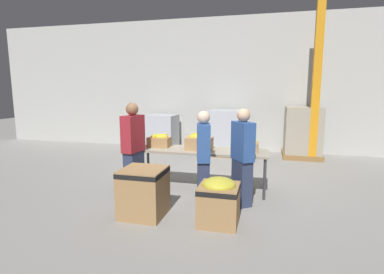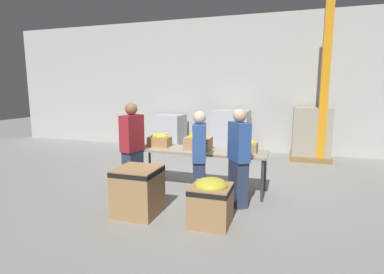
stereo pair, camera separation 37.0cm
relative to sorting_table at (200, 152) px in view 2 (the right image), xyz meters
name	(u,v)px [view 2 (the right image)]	position (x,y,z in m)	size (l,w,h in m)	color
ground_plane	(200,189)	(0.00, 0.00, -0.71)	(30.00, 30.00, 0.00)	gray
wall_back	(236,85)	(0.00, 3.90, 1.29)	(16.00, 0.08, 4.00)	#B7B7B2
sorting_table	(200,152)	(0.00, 0.00, 0.00)	(2.48, 0.72, 0.76)	#9E937F
banana_box_0	(160,140)	(-0.84, 0.06, 0.18)	(0.42, 0.27, 0.26)	#A37A4C
banana_box_1	(198,142)	(-0.02, -0.04, 0.20)	(0.48, 0.33, 0.31)	tan
banana_box_2	(246,146)	(0.84, 0.03, 0.17)	(0.41, 0.32, 0.23)	tan
volunteer_0	(132,149)	(-1.10, -0.55, 0.11)	(0.29, 0.47, 1.64)	#2D3856
volunteer_1	(239,159)	(0.82, -0.59, 0.08)	(0.41, 0.47, 1.57)	#2D3856
volunteer_2	(199,159)	(0.20, -0.70, 0.05)	(0.30, 0.45, 1.53)	#2D3856
donation_bin_0	(138,189)	(-0.56, -1.38, -0.32)	(0.63, 0.63, 0.72)	#A37A4C
donation_bin_1	(211,200)	(0.57, -1.38, -0.35)	(0.55, 0.55, 0.66)	#A37A4C
support_pillar	(325,84)	(2.36, 2.92, 1.29)	(0.20, 0.20, 4.00)	orange
pallet_stack_0	(311,134)	(2.14, 3.30, -0.02)	(1.03, 1.03, 1.39)	olive
pallet_stack_1	(169,133)	(-1.93, 3.21, -0.17)	(0.94, 0.94, 1.09)	olive
pallet_stack_2	(231,133)	(0.01, 3.17, -0.08)	(1.05, 1.05, 1.27)	olive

